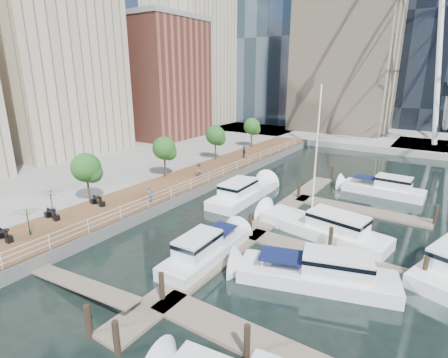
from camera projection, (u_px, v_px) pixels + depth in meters
ground at (150, 269)px, 22.75m from camera, size 520.00×520.00×0.00m
boardwalk at (188, 182)px, 39.33m from camera, size 6.00×60.00×1.00m
seawall at (209, 187)px, 37.75m from camera, size 0.25×60.00×1.00m
land_inland at (51, 153)px, 53.56m from camera, size 48.00×90.00×1.00m
land_far at (396, 114)px, 104.08m from camera, size 200.00×114.00×1.00m
pier at (442, 149)px, 56.77m from camera, size 14.00×12.00×1.00m
railing at (208, 177)px, 37.50m from camera, size 0.10×60.00×1.05m
floating_docks at (320, 236)px, 26.38m from camera, size 16.00×34.00×2.60m
midrise_condos at (115, 66)px, 57.96m from camera, size 19.00×67.00×28.00m
street_trees at (164, 148)px, 38.69m from camera, size 2.60×42.60×4.60m
cafe_tables at (30, 224)px, 26.24m from camera, size 2.50×13.70×0.74m
yacht_foreground at (316, 283)px, 21.24m from camera, size 10.61×5.57×2.15m
pedestrian_near at (150, 195)px, 31.41m from camera, size 0.65×0.67×1.55m
pedestrian_mid at (198, 170)px, 39.15m from camera, size 0.73×0.88×1.66m
pedestrian_far at (244, 152)px, 48.18m from camera, size 1.03×0.93×1.69m
moored_yachts at (319, 238)px, 27.12m from camera, size 23.06×32.60×11.50m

